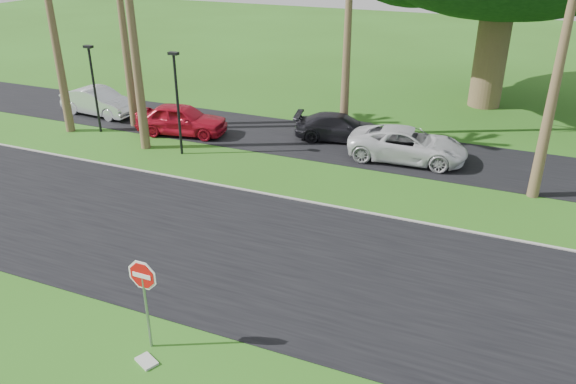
% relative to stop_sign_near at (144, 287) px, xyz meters
% --- Properties ---
extents(ground, '(120.00, 120.00, 0.00)m').
position_rel_stop_sign_near_xyz_m(ground, '(-0.50, 3.00, -1.77)').
color(ground, '#295615').
rests_on(ground, ground).
extents(road, '(120.00, 8.00, 0.02)m').
position_rel_stop_sign_near_xyz_m(road, '(-0.50, 5.00, -1.76)').
color(road, black).
rests_on(road, ground).
extents(parking_strip, '(120.00, 5.00, 0.02)m').
position_rel_stop_sign_near_xyz_m(parking_strip, '(-0.50, 15.50, -1.76)').
color(parking_strip, black).
rests_on(parking_strip, ground).
extents(curb, '(120.00, 0.12, 0.06)m').
position_rel_stop_sign_near_xyz_m(curb, '(-0.50, 9.05, -1.74)').
color(curb, gray).
rests_on(curb, ground).
extents(stop_sign_near, '(1.05, 0.07, 2.62)m').
position_rel_stop_sign_near_xyz_m(stop_sign_near, '(0.00, 0.00, 0.00)').
color(stop_sign_near, gray).
rests_on(stop_sign_near, ground).
extents(streetlight_left, '(0.45, 0.25, 4.34)m').
position_rel_stop_sign_near_xyz_m(streetlight_left, '(-12.00, 12.50, 0.72)').
color(streetlight_left, black).
rests_on(streetlight_left, ground).
extents(streetlight_right, '(0.45, 0.25, 4.64)m').
position_rel_stop_sign_near_xyz_m(streetlight_right, '(-6.50, 11.50, 0.88)').
color(streetlight_right, black).
rests_on(streetlight_right, ground).
extents(car_silver, '(4.58, 1.92, 1.47)m').
position_rel_stop_sign_near_xyz_m(car_silver, '(-13.88, 14.77, -1.04)').
color(car_silver, silver).
rests_on(car_silver, ground).
extents(car_red, '(4.77, 2.61, 1.54)m').
position_rel_stop_sign_near_xyz_m(car_red, '(-7.93, 13.81, -1.00)').
color(car_red, '#A50D1F').
rests_on(car_red, ground).
extents(car_dark, '(4.62, 2.62, 1.26)m').
position_rel_stop_sign_near_xyz_m(car_dark, '(-0.42, 16.09, -1.14)').
color(car_dark, black).
rests_on(car_dark, ground).
extents(car_minivan, '(5.33, 2.72, 1.44)m').
position_rel_stop_sign_near_xyz_m(car_minivan, '(3.19, 14.76, -1.05)').
color(car_minivan, silver).
rests_on(car_minivan, ground).
extents(utility_slab, '(0.64, 0.54, 0.06)m').
position_rel_stop_sign_near_xyz_m(utility_slab, '(0.23, -0.53, -1.74)').
color(utility_slab, '#A8A9A0').
rests_on(utility_slab, ground).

